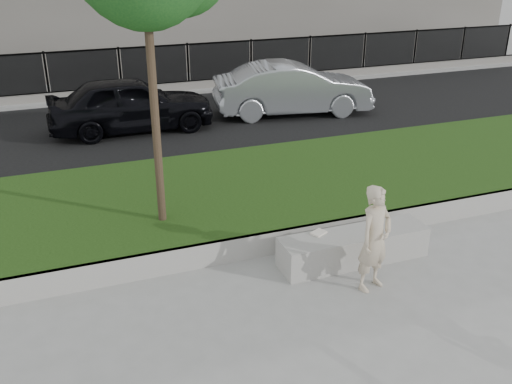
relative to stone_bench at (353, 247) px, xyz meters
name	(u,v)px	position (x,y,z in m)	size (l,w,h in m)	color
ground	(291,289)	(-1.23, -0.40, -0.24)	(90.00, 90.00, 0.00)	gray
grass_bank	(227,197)	(-1.23, 2.60, -0.04)	(34.00, 4.00, 0.40)	black
grass_kerb	(265,244)	(-1.23, 0.64, -0.04)	(34.00, 0.08, 0.40)	#9D9B93
street	(165,125)	(-1.23, 8.10, -0.22)	(34.00, 7.00, 0.04)	black
far_pavement	(136,88)	(-1.23, 12.60, -0.18)	(34.00, 3.00, 0.12)	gray
iron_fence	(140,80)	(-1.23, 11.60, 0.30)	(32.00, 0.30, 1.50)	slate
stone_bench	(353,247)	(0.00, 0.00, 0.00)	(2.38, 0.59, 0.49)	#9D9B93
man	(375,239)	(-0.12, -0.75, 0.55)	(0.58, 0.38, 1.58)	beige
book	(319,233)	(-0.52, 0.18, 0.26)	(0.23, 0.17, 0.03)	white
car_dark	(131,104)	(-2.11, 7.89, 0.51)	(1.69, 4.21, 1.43)	black
car_silver	(292,89)	(2.46, 7.89, 0.53)	(1.54, 4.43, 1.46)	#A0A4A8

